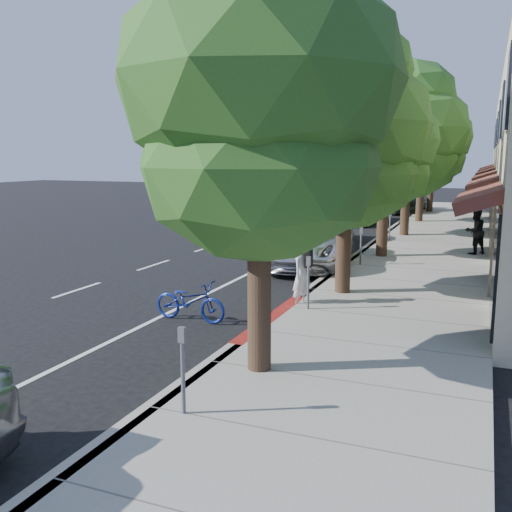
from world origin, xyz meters
The scene contains 17 objects.
ground centered at (0.00, 0.00, 0.00)m, with size 120.00×120.00×0.00m, color black.
sidewalk centered at (2.30, 8.00, 0.07)m, with size 4.60×56.00×0.15m, color gray.
curb centered at (0.00, 8.00, 0.07)m, with size 0.30×56.00×0.15m, color #9E998E.
curb_red_segment centered at (0.00, 1.00, 0.07)m, with size 0.32×4.00×0.15m, color maroon.
street_tree_0 centered at (0.90, -2.00, 4.78)m, with size 4.61×4.61×7.71m.
street_tree_1 centered at (0.90, 4.00, 4.41)m, with size 4.36×4.36×7.14m.
street_tree_2 centered at (0.90, 10.00, 4.16)m, with size 3.80×3.80×6.65m.
street_tree_3 centered at (0.90, 16.00, 4.78)m, with size 5.39×5.39×7.94m.
street_tree_4 centered at (0.90, 22.00, 4.40)m, with size 4.43×4.43×7.15m.
street_tree_5 centered at (0.90, 28.00, 4.82)m, with size 5.05×5.05×7.88m.
cyclist centered at (0.23, 2.52, 0.84)m, with size 0.61×0.40×1.68m, color silver.
bicycle centered at (-1.80, 0.52, 0.47)m, with size 0.62×1.78×0.94m, color navy.
silver_suv centered at (-1.26, 8.00, 0.80)m, with size 2.66×5.77×1.60m, color silver.
dark_sedan centered at (-2.20, 12.85, 0.77)m, with size 1.64×4.70×1.55m, color black.
white_pickup centered at (-2.20, 21.00, 0.71)m, with size 2.00×4.92×1.43m, color silver.
dark_suv_far centered at (-0.50, 28.00, 0.88)m, with size 2.08×5.18×1.76m, color black.
pedestrian centered at (4.00, 11.63, 1.01)m, with size 0.83×0.65×1.71m, color black.
Camera 1 is at (4.32, -10.60, 3.73)m, focal length 40.00 mm.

